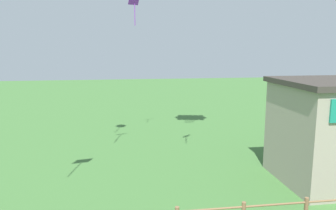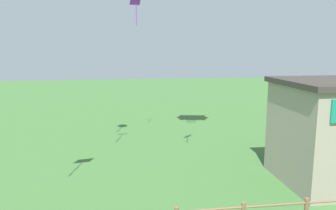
# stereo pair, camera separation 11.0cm
# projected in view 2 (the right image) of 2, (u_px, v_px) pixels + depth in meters

# --- Properties ---
(kite_purple_streamer) EXTENTS (0.85, 0.74, 2.19)m
(kite_purple_streamer) POSITION_uv_depth(u_px,v_px,m) (136.00, 1.00, 20.58)
(kite_purple_streamer) COLOR purple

